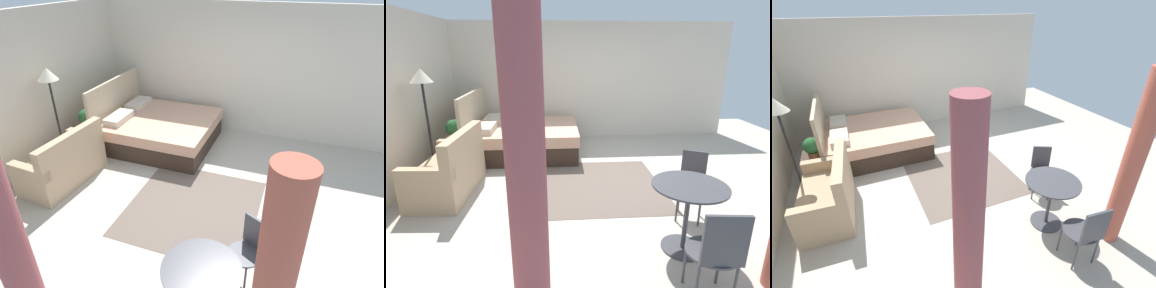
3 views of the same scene
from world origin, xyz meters
TOP-DOWN VIEW (x-y plane):
  - ground_plane at (0.00, 0.00)m, footprint 8.30×9.42m
  - wall_back at (0.00, 3.21)m, footprint 8.30×0.12m
  - wall_right at (2.65, 0.00)m, footprint 0.12×6.42m
  - area_rug at (-0.20, 0.19)m, footprint 1.96×1.89m
  - bed at (1.49, 1.55)m, footprint 1.85×2.09m
  - couch at (-0.28, 2.43)m, footprint 1.41×0.79m
  - nightstand at (0.78, 2.63)m, footprint 0.49×0.44m
  - potted_plant at (0.68, 2.62)m, footprint 0.29×0.29m
  - vase at (0.90, 2.63)m, footprint 0.13×0.13m
  - floor_lamp at (0.19, 2.84)m, footprint 0.32×0.32m
  - balcony_table at (-1.82, -0.47)m, footprint 0.75×0.75m
  - cafe_chair_near_window at (-1.18, -0.81)m, footprint 0.50×0.50m
  - curtain_right at (-2.40, 1.08)m, footprint 0.30×0.30m

SIDE VIEW (x-z plane):
  - ground_plane at x=0.00m, z-range -0.02..0.00m
  - area_rug at x=-0.20m, z-range 0.00..0.01m
  - nightstand at x=0.78m, z-range 0.00..0.52m
  - bed at x=1.49m, z-range -0.31..0.94m
  - couch at x=-0.28m, z-range -0.15..0.79m
  - cafe_chair_near_window at x=-1.18m, z-range 0.09..0.94m
  - balcony_table at x=-1.82m, z-range 0.15..0.90m
  - vase at x=0.90m, z-range 0.52..0.75m
  - potted_plant at x=0.68m, z-range 0.54..0.91m
  - curtain_right at x=-2.40m, z-range 0.00..2.36m
  - wall_back at x=0.00m, z-range 0.00..2.64m
  - wall_right at x=2.65m, z-range 0.00..2.64m
  - floor_lamp at x=0.19m, z-range 0.61..2.39m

